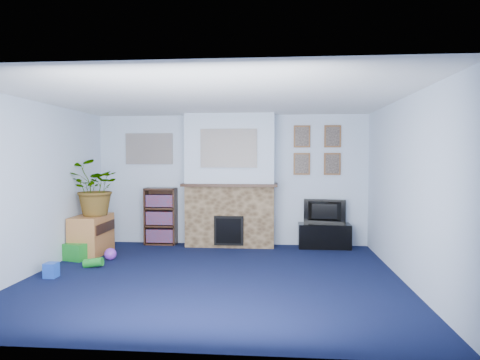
# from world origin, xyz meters

# --- Properties ---
(floor) EXTENTS (5.00, 4.50, 0.01)m
(floor) POSITION_xyz_m (0.00, 0.00, 0.00)
(floor) COLOR #0E1435
(floor) RESTS_ON ground
(ceiling) EXTENTS (5.00, 4.50, 0.01)m
(ceiling) POSITION_xyz_m (0.00, 0.00, 2.40)
(ceiling) COLOR white
(ceiling) RESTS_ON wall_back
(wall_back) EXTENTS (5.00, 0.04, 2.40)m
(wall_back) POSITION_xyz_m (0.00, 2.25, 1.20)
(wall_back) COLOR silver
(wall_back) RESTS_ON ground
(wall_front) EXTENTS (5.00, 0.04, 2.40)m
(wall_front) POSITION_xyz_m (0.00, -2.25, 1.20)
(wall_front) COLOR silver
(wall_front) RESTS_ON ground
(wall_left) EXTENTS (0.04, 4.50, 2.40)m
(wall_left) POSITION_xyz_m (-2.50, 0.00, 1.20)
(wall_left) COLOR silver
(wall_left) RESTS_ON ground
(wall_right) EXTENTS (0.04, 4.50, 2.40)m
(wall_right) POSITION_xyz_m (2.50, 0.00, 1.20)
(wall_right) COLOR silver
(wall_right) RESTS_ON ground
(chimney_breast) EXTENTS (1.72, 0.50, 2.40)m
(chimney_breast) POSITION_xyz_m (0.00, 2.05, 1.18)
(chimney_breast) COLOR brown
(chimney_breast) RESTS_ON ground
(collage_main) EXTENTS (1.00, 0.03, 0.68)m
(collage_main) POSITION_xyz_m (0.00, 1.84, 1.78)
(collage_main) COLOR gray
(collage_main) RESTS_ON chimney_breast
(collage_left) EXTENTS (0.90, 0.03, 0.58)m
(collage_left) POSITION_xyz_m (-1.55, 2.23, 1.78)
(collage_left) COLOR gray
(collage_left) RESTS_ON wall_back
(portrait_tl) EXTENTS (0.30, 0.03, 0.40)m
(portrait_tl) POSITION_xyz_m (1.30, 2.23, 2.00)
(portrait_tl) COLOR brown
(portrait_tl) RESTS_ON wall_back
(portrait_tr) EXTENTS (0.30, 0.03, 0.40)m
(portrait_tr) POSITION_xyz_m (1.85, 2.23, 2.00)
(portrait_tr) COLOR brown
(portrait_tr) RESTS_ON wall_back
(portrait_bl) EXTENTS (0.30, 0.03, 0.40)m
(portrait_bl) POSITION_xyz_m (1.30, 2.23, 1.50)
(portrait_bl) COLOR brown
(portrait_bl) RESTS_ON wall_back
(portrait_br) EXTENTS (0.30, 0.03, 0.40)m
(portrait_br) POSITION_xyz_m (1.85, 2.23, 1.50)
(portrait_br) COLOR brown
(portrait_br) RESTS_ON wall_back
(tv_stand) EXTENTS (0.92, 0.39, 0.44)m
(tv_stand) POSITION_xyz_m (1.70, 2.03, 0.23)
(tv_stand) COLOR black
(tv_stand) RESTS_ON ground
(television) EXTENTS (0.75, 0.23, 0.43)m
(television) POSITION_xyz_m (1.70, 2.05, 0.65)
(television) COLOR black
(television) RESTS_ON tv_stand
(bookshelf) EXTENTS (0.58, 0.28, 1.05)m
(bookshelf) POSITION_xyz_m (-1.30, 2.11, 0.50)
(bookshelf) COLOR #321D12
(bookshelf) RESTS_ON ground
(sideboard) EXTENTS (0.47, 0.84, 0.65)m
(sideboard) POSITION_xyz_m (-2.24, 1.21, 0.35)
(sideboard) COLOR #BD763C
(sideboard) RESTS_ON ground
(potted_plant) EXTENTS (1.10, 1.07, 0.93)m
(potted_plant) POSITION_xyz_m (-2.19, 1.16, 1.12)
(potted_plant) COLOR #26661E
(potted_plant) RESTS_ON sideboard
(mantel_clock) EXTENTS (0.11, 0.06, 0.15)m
(mantel_clock) POSITION_xyz_m (0.02, 2.00, 1.22)
(mantel_clock) COLOR gold
(mantel_clock) RESTS_ON chimney_breast
(mantel_candle) EXTENTS (0.05, 0.05, 0.17)m
(mantel_candle) POSITION_xyz_m (0.36, 2.00, 1.23)
(mantel_candle) COLOR #B2BFC6
(mantel_candle) RESTS_ON chimney_breast
(mantel_teddy) EXTENTS (0.13, 0.13, 0.13)m
(mantel_teddy) POSITION_xyz_m (-0.60, 2.00, 1.22)
(mantel_teddy) COLOR gray
(mantel_teddy) RESTS_ON chimney_breast
(mantel_can) EXTENTS (0.07, 0.07, 0.13)m
(mantel_can) POSITION_xyz_m (0.73, 2.00, 1.21)
(mantel_can) COLOR blue
(mantel_can) RESTS_ON chimney_breast
(green_crate) EXTENTS (0.39, 0.35, 0.27)m
(green_crate) POSITION_xyz_m (-2.30, 0.78, 0.14)
(green_crate) COLOR #198C26
(green_crate) RESTS_ON ground
(toy_ball) EXTENTS (0.19, 0.19, 0.19)m
(toy_ball) POSITION_xyz_m (-1.77, 0.83, 0.09)
(toy_ball) COLOR purple
(toy_ball) RESTS_ON ground
(toy_block) EXTENTS (0.16, 0.16, 0.20)m
(toy_block) POSITION_xyz_m (-2.18, -0.20, 0.11)
(toy_block) COLOR blue
(toy_block) RESTS_ON ground
(toy_tube) EXTENTS (0.29, 0.13, 0.17)m
(toy_tube) POSITION_xyz_m (-1.84, 0.36, 0.07)
(toy_tube) COLOR #198C26
(toy_tube) RESTS_ON ground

